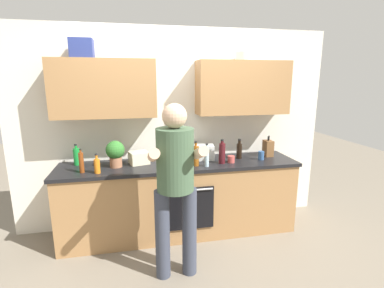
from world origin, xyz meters
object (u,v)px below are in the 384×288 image
bottle_soda (77,156)px  cup_ceramic (231,159)px  bottle_soy (239,150)px  bottle_syrup (196,156)px  bottle_vinegar (81,162)px  bottle_wine (222,153)px  potted_herb (115,152)px  bottle_oil (180,154)px  cup_tea (261,155)px  grocery_bag_produce (203,152)px  bottle_juice (97,166)px  bottle_water (207,157)px  grocery_bag_rice (139,158)px  knife_block (268,148)px  person_standing (175,179)px

bottle_soda → cup_ceramic: (1.79, -0.28, -0.06)m
bottle_soy → bottle_syrup: bottle_syrup is taller
bottle_vinegar → cup_ceramic: bottle_vinegar is taller
bottle_wine → potted_herb: potted_herb is taller
bottle_wine → bottle_oil: bearing=180.0°
bottle_syrup → cup_tea: bottle_syrup is taller
grocery_bag_produce → bottle_juice: bearing=-166.6°
cup_ceramic → grocery_bag_produce: size_ratio=0.33×
bottle_water → grocery_bag_rice: 0.81m
bottle_syrup → cup_tea: bearing=5.5°
bottle_water → bottle_vinegar: bearing=177.5°
knife_block → grocery_bag_rice: size_ratio=1.25×
bottle_oil → grocery_bag_produce: bearing=32.5°
bottle_soy → grocery_bag_rice: (-1.24, 0.03, -0.03)m
person_standing → bottle_wine: bearing=46.0°
bottle_water → cup_ceramic: size_ratio=3.19×
bottle_oil → potted_herb: bottle_oil is taller
bottle_syrup → potted_herb: potted_herb is taller
bottle_water → bottle_syrup: (-0.12, 0.06, 0.00)m
cup_tea → grocery_bag_rice: (-1.49, 0.14, 0.02)m
person_standing → knife_block: size_ratio=6.31×
bottle_soy → cup_ceramic: size_ratio=2.98×
bottle_oil → bottle_soda: bearing=166.3°
cup_ceramic → person_standing: bearing=-138.5°
bottle_soda → person_standing: bearing=-43.6°
bottle_oil → bottle_syrup: size_ratio=1.12×
bottle_oil → cup_tea: size_ratio=3.05×
grocery_bag_rice → bottle_juice: bearing=-148.5°
bottle_oil → potted_herb: (-0.72, 0.11, 0.03)m
bottle_juice → cup_ceramic: bearing=3.3°
bottle_vinegar → bottle_soda: 0.33m
person_standing → bottle_vinegar: bearing=144.4°
bottle_soy → cup_ceramic: bearing=-135.8°
bottle_water → grocery_bag_produce: (0.03, 0.30, -0.03)m
bottle_juice → bottle_syrup: bottle_syrup is taller
person_standing → knife_block: person_standing is taller
cup_tea → grocery_bag_produce: bearing=166.9°
potted_herb → grocery_bag_produce: bearing=5.6°
grocery_bag_rice → cup_ceramic: bearing=-9.6°
grocery_bag_produce → bottle_soda: bearing=177.3°
bottle_juice → potted_herb: bearing=46.3°
bottle_oil → grocery_bag_rice: size_ratio=1.52×
bottle_water → cup_tea: size_ratio=2.54×
bottle_vinegar → cup_tea: size_ratio=2.45×
cup_ceramic → knife_block: (0.57, 0.19, 0.06)m
bottle_water → bottle_syrup: size_ratio=0.93×
bottle_wine → grocery_bag_rice: 0.98m
person_standing → potted_herb: (-0.57, 0.79, 0.08)m
bottle_oil → grocery_bag_rice: (-0.46, 0.19, -0.07)m
grocery_bag_rice → grocery_bag_produce: size_ratio=0.82×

